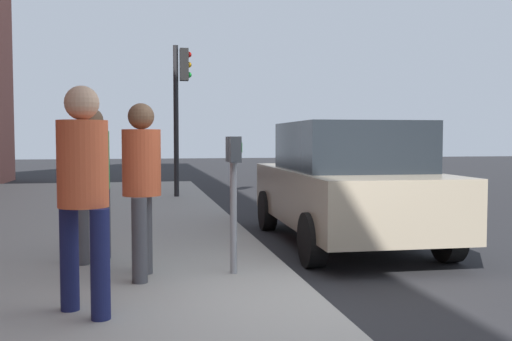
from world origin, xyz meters
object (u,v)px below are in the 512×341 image
at_px(pedestrian_at_meter, 142,176).
at_px(parking_officer, 92,172).
at_px(parked_sedan_near, 346,183).
at_px(parking_meter, 234,175).
at_px(pedestrian_bystander, 83,180).
at_px(traffic_signal, 180,95).

height_order(pedestrian_at_meter, parking_officer, pedestrian_at_meter).
bearing_deg(parked_sedan_near, pedestrian_at_meter, 126.06).
bearing_deg(parked_sedan_near, parking_meter, 136.60).
height_order(parking_meter, pedestrian_at_meter, pedestrian_at_meter).
bearing_deg(parking_officer, pedestrian_bystander, -52.61).
distance_m(pedestrian_bystander, parked_sedan_near, 4.68).
bearing_deg(pedestrian_at_meter, pedestrian_bystander, -103.44).
xyz_separation_m(pedestrian_at_meter, traffic_signal, (8.10, -0.92, 1.41)).
bearing_deg(pedestrian_bystander, parked_sedan_near, 2.31).
relative_size(pedestrian_bystander, parked_sedan_near, 0.40).
xyz_separation_m(parking_meter, parking_officer, (0.89, 1.47, -0.00)).
bearing_deg(pedestrian_at_meter, traffic_signal, 91.75).
xyz_separation_m(pedestrian_bystander, traffic_signal, (9.23, -1.36, 1.36)).
bearing_deg(parking_officer, parked_sedan_near, 54.00).
xyz_separation_m(pedestrian_at_meter, pedestrian_bystander, (-1.13, 0.45, 0.05)).
bearing_deg(parked_sedan_near, traffic_signal, 18.38).
height_order(parking_officer, parked_sedan_near, parking_officer).
relative_size(parking_meter, pedestrian_at_meter, 0.81).
distance_m(parked_sedan_near, traffic_signal, 6.52).
height_order(pedestrian_bystander, traffic_signal, traffic_signal).
bearing_deg(parked_sedan_near, parking_officer, 109.29).
relative_size(pedestrian_at_meter, traffic_signal, 0.48).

